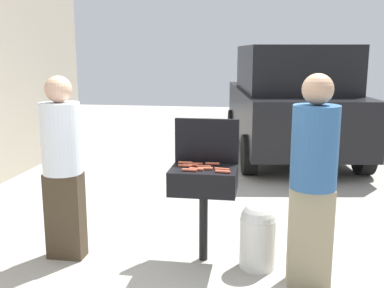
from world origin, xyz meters
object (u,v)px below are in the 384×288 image
(bbq_grill, at_px, (204,183))
(hot_dog_3, at_px, (223,172))
(hot_dog_1, at_px, (196,169))
(hot_dog_10, at_px, (222,169))
(hot_dog_4, at_px, (185,166))
(hot_dog_2, at_px, (205,169))
(propane_tank, at_px, (258,234))
(hot_dog_0, at_px, (195,164))
(hot_dog_5, at_px, (204,166))
(hot_dog_6, at_px, (190,170))
(person_right, at_px, (313,175))
(parked_minivan, at_px, (289,100))
(hot_dog_8, at_px, (185,163))
(hot_dog_9, at_px, (212,164))
(person_left, at_px, (62,162))
(hot_dog_7, at_px, (191,165))

(bbq_grill, height_order, hot_dog_3, hot_dog_3)
(hot_dog_1, bearing_deg, hot_dog_10, 7.75)
(hot_dog_4, bearing_deg, hot_dog_10, -12.00)
(hot_dog_2, distance_m, propane_tank, 0.75)
(hot_dog_0, distance_m, hot_dog_3, 0.36)
(hot_dog_5, relative_size, hot_dog_6, 1.00)
(person_right, bearing_deg, parked_minivan, -79.58)
(bbq_grill, bearing_deg, hot_dog_8, 145.62)
(hot_dog_10, xyz_separation_m, propane_tank, (0.33, -0.02, -0.57))
(hot_dog_8, bearing_deg, bbq_grill, -34.38)
(bbq_grill, relative_size, hot_dog_0, 6.78)
(hot_dog_4, distance_m, hot_dog_5, 0.17)
(hot_dog_5, distance_m, person_right, 0.99)
(hot_dog_4, xyz_separation_m, hot_dog_9, (0.24, 0.11, 0.00))
(hot_dog_8, bearing_deg, hot_dog_1, -57.79)
(bbq_grill, relative_size, hot_dog_8, 6.78)
(hot_dog_1, bearing_deg, propane_tank, 1.01)
(hot_dog_10, relative_size, person_left, 0.08)
(bbq_grill, bearing_deg, hot_dog_5, 93.47)
(hot_dog_6, relative_size, person_right, 0.07)
(hot_dog_4, relative_size, hot_dog_6, 1.00)
(hot_dog_7, bearing_deg, person_left, -171.21)
(hot_dog_1, height_order, propane_tank, hot_dog_1)
(hot_dog_2, bearing_deg, hot_dog_7, 146.19)
(hot_dog_2, xyz_separation_m, hot_dog_9, (0.04, 0.19, 0.00))
(hot_dog_1, xyz_separation_m, hot_dog_9, (0.12, 0.22, 0.00))
(bbq_grill, distance_m, hot_dog_8, 0.28)
(hot_dog_7, relative_size, person_left, 0.08)
(hot_dog_5, xyz_separation_m, hot_dog_8, (-0.19, 0.11, 0.00))
(hot_dog_9, xyz_separation_m, parked_minivan, (0.93, 4.59, 0.13))
(hot_dog_1, relative_size, hot_dog_5, 1.00)
(hot_dog_1, height_order, parked_minivan, parked_minivan)
(hot_dog_6, height_order, hot_dog_10, same)
(hot_dog_2, relative_size, hot_dog_10, 1.00)
(hot_dog_3, relative_size, hot_dog_8, 1.00)
(hot_dog_2, bearing_deg, hot_dog_10, -0.49)
(hot_dog_2, distance_m, hot_dog_5, 0.08)
(hot_dog_4, height_order, person_left, person_left)
(hot_dog_8, bearing_deg, hot_dog_3, -35.27)
(hot_dog_7, bearing_deg, hot_dog_10, -18.84)
(hot_dog_10, bearing_deg, hot_dog_5, 156.90)
(hot_dog_0, bearing_deg, hot_dog_5, -43.65)
(bbq_grill, relative_size, person_right, 0.50)
(hot_dog_6, relative_size, propane_tank, 0.21)
(bbq_grill, distance_m, hot_dog_6, 0.23)
(hot_dog_7, distance_m, hot_dog_10, 0.31)
(hot_dog_9, bearing_deg, person_left, -168.89)
(hot_dog_2, relative_size, hot_dog_4, 1.00)
(hot_dog_6, relative_size, hot_dog_9, 1.00)
(parked_minivan, bearing_deg, hot_dog_0, 68.33)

